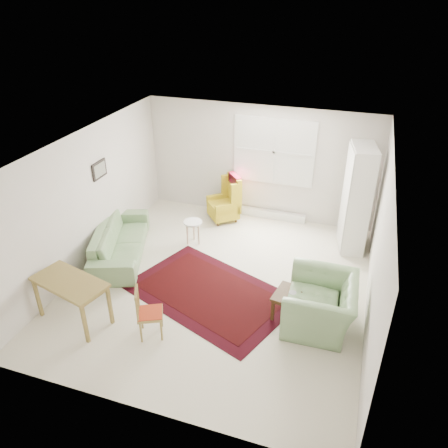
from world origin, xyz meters
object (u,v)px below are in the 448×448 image
(sofa, at_px, (120,235))
(desk, at_px, (73,300))
(armchair, at_px, (321,300))
(coffee_table, at_px, (291,305))
(wingback_chair, at_px, (223,198))
(cabinet, at_px, (357,199))
(desk_chair, at_px, (150,312))
(stool, at_px, (193,232))

(sofa, distance_m, desk, 1.89)
(armchair, distance_m, coffee_table, 0.50)
(wingback_chair, relative_size, coffee_table, 1.93)
(cabinet, bearing_deg, desk_chair, -137.25)
(wingback_chair, xyz_separation_m, stool, (-0.26, -1.13, -0.27))
(armchair, distance_m, cabinet, 2.57)
(wingback_chair, relative_size, stool, 2.08)
(armchair, height_order, wingback_chair, wingback_chair)
(sofa, relative_size, cabinet, 1.03)
(sofa, bearing_deg, wingback_chair, -56.03)
(desk, bearing_deg, desk_chair, 3.18)
(stool, distance_m, desk_chair, 2.68)
(coffee_table, xyz_separation_m, desk, (-3.20, -1.13, 0.15))
(armchair, xyz_separation_m, cabinet, (0.30, 2.49, 0.59))
(cabinet, bearing_deg, coffee_table, -116.84)
(wingback_chair, distance_m, desk, 4.02)
(stool, relative_size, desk_chair, 0.59)
(coffee_table, bearing_deg, desk, -160.59)
(wingback_chair, bearing_deg, cabinet, 44.47)
(sofa, relative_size, wingback_chair, 2.08)
(coffee_table, bearing_deg, desk_chair, -151.13)
(armchair, bearing_deg, sofa, -102.70)
(armchair, relative_size, stool, 2.38)
(stool, bearing_deg, sofa, -143.72)
(coffee_table, height_order, desk_chair, desk_chair)
(armchair, relative_size, cabinet, 0.57)
(coffee_table, relative_size, desk, 0.46)
(desk_chair, bearing_deg, stool, -17.28)
(stool, xyz_separation_m, desk, (-0.90, -2.72, 0.12))
(sofa, bearing_deg, desk, 167.80)
(armchair, distance_m, wingback_chair, 3.70)
(wingback_chair, distance_m, coffee_table, 3.41)
(coffee_table, distance_m, desk, 3.40)
(sofa, bearing_deg, armchair, -121.31)
(wingback_chair, bearing_deg, desk_chair, -38.42)
(armchair, bearing_deg, desk, -74.75)
(sofa, distance_m, stool, 1.46)
(stool, height_order, desk, desk)
(armchair, relative_size, wingback_chair, 1.14)
(stool, distance_m, desk, 2.87)
(armchair, bearing_deg, desk_chair, -67.94)
(sofa, relative_size, desk_chair, 2.57)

